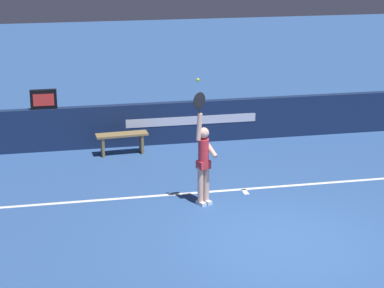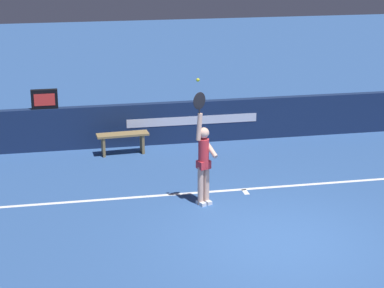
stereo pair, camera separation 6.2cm
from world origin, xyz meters
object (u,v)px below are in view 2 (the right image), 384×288
Objects in this scene: tennis_ball at (198,80)px; courtside_bench_near at (123,139)px; speed_display at (44,99)px; tennis_player at (204,159)px.

tennis_ball reaches higher than courtside_bench_near.
courtside_bench_near is (1.80, -0.64, -0.92)m from speed_display.
tennis_player is at bearing 39.21° from tennis_ball.
speed_display is 5.28m from tennis_ball.
tennis_ball reaches higher than speed_display.
tennis_player reaches higher than courtside_bench_near.
speed_display is at bearing 126.69° from tennis_player.
tennis_ball is at bearing -55.33° from speed_display.
tennis_player is (3.06, -4.10, -0.36)m from speed_display.
speed_display reaches higher than courtside_bench_near.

